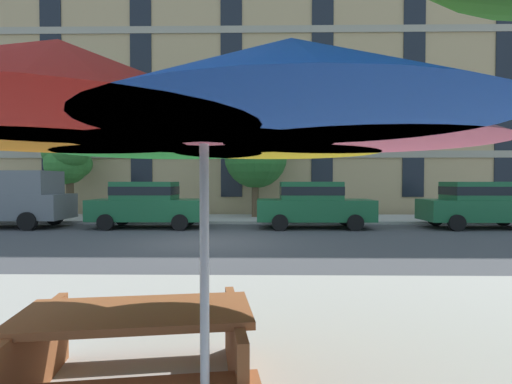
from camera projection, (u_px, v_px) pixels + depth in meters
The scene contains 11 objects.
ground_plane at pixel (208, 243), 11.55m from camera, with size 120.00×120.00×0.00m, color #424244.
sidewalk_far at pixel (228, 219), 18.35m from camera, with size 56.00×3.60×0.12m, color #B2ADA3.
apartment_building at pixel (238, 89), 26.33m from camera, with size 42.15×12.08×16.00m.
pickup_gray at pixel (7, 201), 15.35m from camera, with size 5.10×2.12×2.20m.
sedan_green at pixel (148, 203), 15.27m from camera, with size 4.40×1.98×1.78m.
sedan_green_midblock at pixel (313, 203), 15.18m from camera, with size 4.40×1.98×1.78m.
sedan_green_downstreet at pixel (480, 204), 15.08m from camera, with size 4.40×1.98×1.78m.
street_tree_left at pixel (68, 157), 18.91m from camera, with size 2.44×2.47×4.35m.
street_tree_middle at pixel (256, 154), 18.88m from camera, with size 2.99×2.99×4.66m.
patio_umbrella at pixel (204, 115), 2.48m from camera, with size 3.65×3.39×2.46m.
picnic_table at pixel (137, 345), 3.14m from camera, with size 2.01×1.77×0.77m.
Camera 1 is at (1.57, -11.49, 1.79)m, focal length 27.73 mm.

